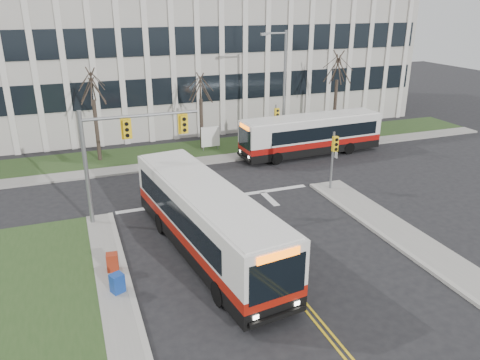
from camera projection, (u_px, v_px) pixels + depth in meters
name	position (u px, v px, depth m)	size (l,w,h in m)	color
ground	(271.00, 265.00, 21.25)	(120.00, 120.00, 0.00)	black
sidewalk_cross	(250.00, 155.00, 36.15)	(44.00, 1.60, 0.14)	#9E9B93
building_lawn	(238.00, 146.00, 38.60)	(44.00, 5.00, 0.12)	#29441D
office_building	(197.00, 57.00, 46.97)	(40.00, 16.00, 12.00)	#BBB7AD
mast_arm_signal	(118.00, 145.00, 24.16)	(6.11, 0.38, 6.20)	slate
signal_pole_near	(334.00, 153.00, 28.74)	(0.34, 0.39, 3.80)	slate
signal_pole_far	(276.00, 122.00, 36.17)	(0.34, 0.39, 3.80)	slate
streetlight	(282.00, 84.00, 36.18)	(2.15, 0.25, 9.20)	slate
directory_sign	(210.00, 137.00, 36.95)	(1.50, 0.12, 2.00)	slate
tree_left	(92.00, 87.00, 33.06)	(1.80, 1.80, 7.70)	#42352B
tree_mid	(200.00, 89.00, 36.07)	(1.80, 1.80, 6.82)	#42352B
tree_right	(338.00, 68.00, 39.44)	(1.80, 1.80, 8.25)	#42352B
bus_main	(206.00, 222.00, 21.68)	(2.68, 12.35, 3.29)	silver
bus_cross	(311.00, 136.00, 36.08)	(2.43, 11.23, 3.00)	silver
newspaper_box_blue	(117.00, 285.00, 18.96)	(0.50, 0.45, 0.95)	navy
newspaper_box_red	(113.00, 263.00, 20.49)	(0.50, 0.45, 0.95)	maroon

